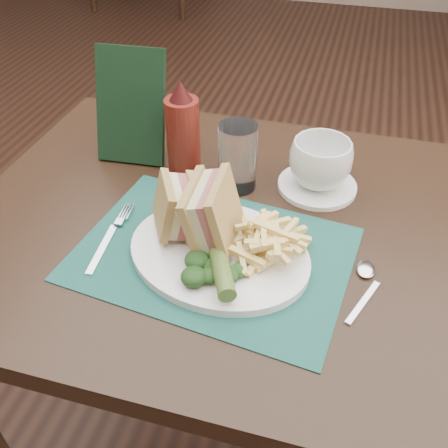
{
  "coord_description": "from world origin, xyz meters",
  "views": [
    {
      "loc": [
        0.2,
        -1.16,
        1.31
      ],
      "look_at": [
        0.04,
        -0.57,
        0.8
      ],
      "focal_mm": 40.0,
      "sensor_mm": 36.0,
      "label": 1
    }
  ],
  "objects_px": {
    "placemat": "(213,253)",
    "ketchup_bottle": "(183,128)",
    "coffee_cup": "(320,163)",
    "check_presenter": "(131,106)",
    "sandwich_half_a": "(164,208)",
    "sandwich_half_b": "(199,210)",
    "saucer": "(317,186)",
    "drinking_glass": "(237,157)",
    "table_main": "(217,345)",
    "plate": "(219,253)"
  },
  "relations": [
    {
      "from": "placemat",
      "to": "sandwich_half_a",
      "type": "distance_m",
      "value": 0.11
    },
    {
      "from": "coffee_cup",
      "to": "sandwich_half_b",
      "type": "bearing_deg",
      "value": -127.52
    },
    {
      "from": "saucer",
      "to": "coffee_cup",
      "type": "bearing_deg",
      "value": 0.0
    },
    {
      "from": "sandwich_half_b",
      "to": "saucer",
      "type": "bearing_deg",
      "value": 50.04
    },
    {
      "from": "coffee_cup",
      "to": "check_presenter",
      "type": "xyz_separation_m",
      "value": [
        -0.38,
        0.02,
        0.05
      ]
    },
    {
      "from": "plate",
      "to": "saucer",
      "type": "height_order",
      "value": "plate"
    },
    {
      "from": "ketchup_bottle",
      "to": "check_presenter",
      "type": "relative_size",
      "value": 0.82
    },
    {
      "from": "saucer",
      "to": "ketchup_bottle",
      "type": "distance_m",
      "value": 0.28
    },
    {
      "from": "table_main",
      "to": "ketchup_bottle",
      "type": "relative_size",
      "value": 4.84
    },
    {
      "from": "sandwich_half_a",
      "to": "drinking_glass",
      "type": "xyz_separation_m",
      "value": [
        0.08,
        0.18,
        0.0
      ]
    },
    {
      "from": "drinking_glass",
      "to": "ketchup_bottle",
      "type": "distance_m",
      "value": 0.12
    },
    {
      "from": "table_main",
      "to": "check_presenter",
      "type": "bearing_deg",
      "value": 144.19
    },
    {
      "from": "ketchup_bottle",
      "to": "sandwich_half_b",
      "type": "bearing_deg",
      "value": -64.74
    },
    {
      "from": "saucer",
      "to": "drinking_glass",
      "type": "distance_m",
      "value": 0.16
    },
    {
      "from": "sandwich_half_b",
      "to": "coffee_cup",
      "type": "distance_m",
      "value": 0.27
    },
    {
      "from": "ketchup_bottle",
      "to": "table_main",
      "type": "bearing_deg",
      "value": -52.29
    },
    {
      "from": "coffee_cup",
      "to": "check_presenter",
      "type": "height_order",
      "value": "check_presenter"
    },
    {
      "from": "sandwich_half_b",
      "to": "ketchup_bottle",
      "type": "height_order",
      "value": "ketchup_bottle"
    },
    {
      "from": "table_main",
      "to": "placemat",
      "type": "xyz_separation_m",
      "value": [
        0.02,
        -0.09,
        0.38
      ]
    },
    {
      "from": "coffee_cup",
      "to": "ketchup_bottle",
      "type": "distance_m",
      "value": 0.27
    },
    {
      "from": "placemat",
      "to": "check_presenter",
      "type": "bearing_deg",
      "value": 133.89
    },
    {
      "from": "placemat",
      "to": "drinking_glass",
      "type": "distance_m",
      "value": 0.21
    },
    {
      "from": "coffee_cup",
      "to": "ketchup_bottle",
      "type": "height_order",
      "value": "ketchup_bottle"
    },
    {
      "from": "table_main",
      "to": "saucer",
      "type": "distance_m",
      "value": 0.44
    },
    {
      "from": "sandwich_half_a",
      "to": "sandwich_half_b",
      "type": "bearing_deg",
      "value": -30.74
    },
    {
      "from": "coffee_cup",
      "to": "table_main",
      "type": "bearing_deg",
      "value": -140.17
    },
    {
      "from": "plate",
      "to": "saucer",
      "type": "bearing_deg",
      "value": 74.06
    },
    {
      "from": "table_main",
      "to": "plate",
      "type": "height_order",
      "value": "plate"
    },
    {
      "from": "plate",
      "to": "coffee_cup",
      "type": "distance_m",
      "value": 0.27
    },
    {
      "from": "placemat",
      "to": "ketchup_bottle",
      "type": "height_order",
      "value": "ketchup_bottle"
    },
    {
      "from": "plate",
      "to": "sandwich_half_b",
      "type": "bearing_deg",
      "value": 164.11
    },
    {
      "from": "coffee_cup",
      "to": "sandwich_half_a",
      "type": "bearing_deg",
      "value": -136.7
    },
    {
      "from": "drinking_glass",
      "to": "table_main",
      "type": "bearing_deg",
      "value": -97.68
    },
    {
      "from": "placemat",
      "to": "ketchup_bottle",
      "type": "bearing_deg",
      "value": 119.11
    },
    {
      "from": "sandwich_half_b",
      "to": "check_presenter",
      "type": "bearing_deg",
      "value": 129.9
    },
    {
      "from": "sandwich_half_a",
      "to": "ketchup_bottle",
      "type": "height_order",
      "value": "ketchup_bottle"
    },
    {
      "from": "placemat",
      "to": "check_presenter",
      "type": "height_order",
      "value": "check_presenter"
    },
    {
      "from": "placemat",
      "to": "saucer",
      "type": "xyz_separation_m",
      "value": [
        0.14,
        0.23,
        0.0
      ]
    },
    {
      "from": "coffee_cup",
      "to": "ketchup_bottle",
      "type": "relative_size",
      "value": 0.62
    },
    {
      "from": "drinking_glass",
      "to": "ketchup_bottle",
      "type": "xyz_separation_m",
      "value": [
        -0.12,
        0.03,
        0.03
      ]
    },
    {
      "from": "sandwich_half_b",
      "to": "table_main",
      "type": "bearing_deg",
      "value": 85.86
    },
    {
      "from": "coffee_cup",
      "to": "check_presenter",
      "type": "distance_m",
      "value": 0.39
    },
    {
      "from": "sandwich_half_b",
      "to": "sandwich_half_a",
      "type": "bearing_deg",
      "value": 175.4
    },
    {
      "from": "placemat",
      "to": "check_presenter",
      "type": "relative_size",
      "value": 1.92
    },
    {
      "from": "plate",
      "to": "drinking_glass",
      "type": "relative_size",
      "value": 2.31
    },
    {
      "from": "placemat",
      "to": "plate",
      "type": "xyz_separation_m",
      "value": [
        0.01,
        -0.01,
        0.01
      ]
    },
    {
      "from": "coffee_cup",
      "to": "drinking_glass",
      "type": "xyz_separation_m",
      "value": [
        -0.15,
        -0.03,
        0.01
      ]
    },
    {
      "from": "placemat",
      "to": "coffee_cup",
      "type": "distance_m",
      "value": 0.27
    },
    {
      "from": "plate",
      "to": "sandwich_half_b",
      "type": "relative_size",
      "value": 2.59
    },
    {
      "from": "sandwich_half_a",
      "to": "sandwich_half_b",
      "type": "distance_m",
      "value": 0.06
    }
  ]
}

